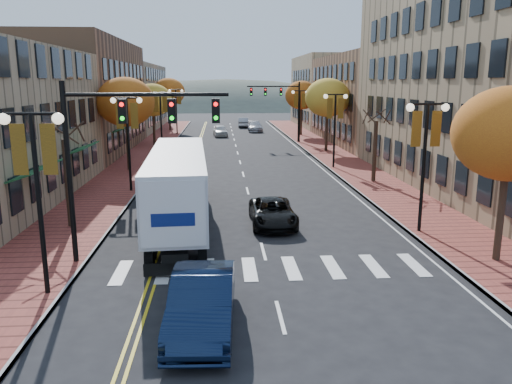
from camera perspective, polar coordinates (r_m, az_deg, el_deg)
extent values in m
plane|color=black|center=(17.36, 2.00, -11.14)|extent=(200.00, 200.00, 0.00)
cube|color=brown|center=(49.34, -12.58, 4.12)|extent=(4.00, 85.00, 0.15)
cube|color=brown|center=(49.97, 8.35, 4.39)|extent=(4.00, 85.00, 0.15)
cube|color=brown|center=(54.04, -20.86, 10.10)|extent=(12.00, 24.00, 11.00)
cube|color=#9E8966|center=(78.35, -15.61, 10.37)|extent=(12.00, 26.00, 9.50)
cube|color=brown|center=(61.29, 15.41, 10.17)|extent=(15.00, 24.00, 10.00)
cube|color=#9E8966|center=(82.36, 10.30, 11.22)|extent=(15.00, 20.00, 11.00)
cylinder|color=#382619|center=(25.34, -20.70, 0.95)|extent=(0.28, 0.28, 4.20)
cylinder|color=#382619|center=(40.71, -14.45, 5.91)|extent=(0.28, 0.28, 4.90)
ellipsoid|color=#C77317|center=(40.51, -14.67, 9.93)|extent=(4.48, 4.48, 3.81)
cylinder|color=#382619|center=(56.47, -11.60, 7.58)|extent=(0.28, 0.28, 4.55)
ellipsoid|color=gold|center=(56.32, -11.72, 10.26)|extent=(4.16, 4.16, 3.54)
cylinder|color=#382619|center=(74.30, -9.85, 8.94)|extent=(0.28, 0.28, 5.04)
ellipsoid|color=#C77317|center=(74.19, -9.93, 11.21)|extent=(4.61, 4.61, 3.92)
cylinder|color=#382619|center=(21.29, 26.29, -1.12)|extent=(0.28, 0.28, 4.55)
ellipsoid|color=#C77317|center=(20.89, 26.98, 5.95)|extent=(4.16, 4.16, 3.54)
cylinder|color=#382619|center=(35.79, 13.41, 4.55)|extent=(0.28, 0.28, 4.20)
cylinder|color=#382619|center=(51.15, 8.08, 7.43)|extent=(0.28, 0.28, 4.90)
ellipsoid|color=gold|center=(50.99, 8.18, 10.63)|extent=(4.48, 4.48, 3.81)
cylinder|color=#382619|center=(66.84, 5.19, 8.58)|extent=(0.28, 0.28, 4.76)
ellipsoid|color=#C77317|center=(66.71, 5.24, 10.96)|extent=(4.35, 4.35, 3.70)
cylinder|color=black|center=(17.29, -23.48, -1.79)|extent=(0.16, 0.16, 6.00)
cylinder|color=black|center=(16.87, -24.36, 8.15)|extent=(1.60, 0.10, 0.10)
sphere|color=#FFF2CC|center=(17.16, -26.84, 7.47)|extent=(0.36, 0.36, 0.36)
sphere|color=#FFF2CC|center=(16.62, -21.70, 7.80)|extent=(0.36, 0.36, 0.36)
cube|color=#B97718|center=(17.12, -25.45, 4.39)|extent=(0.45, 0.03, 1.60)
cube|color=#B97718|center=(16.81, -22.59, 4.51)|extent=(0.45, 0.03, 1.60)
cylinder|color=black|center=(32.58, -14.34, 5.09)|extent=(0.16, 0.16, 6.00)
cylinder|color=black|center=(32.35, -14.63, 10.36)|extent=(1.60, 0.10, 0.10)
sphere|color=#FFF2CC|center=(32.51, -16.02, 10.03)|extent=(0.36, 0.36, 0.36)
sphere|color=#FFF2CC|center=(32.23, -13.19, 10.16)|extent=(0.36, 0.36, 0.36)
cube|color=#B97718|center=(32.49, -15.31, 8.39)|extent=(0.45, 0.03, 1.60)
cube|color=#B97718|center=(32.33, -13.73, 8.46)|extent=(0.45, 0.03, 1.60)
cylinder|color=black|center=(50.31, -10.79, 7.71)|extent=(0.16, 0.16, 6.00)
cylinder|color=black|center=(50.16, -10.93, 11.13)|extent=(1.60, 0.10, 0.10)
sphere|color=#FFF2CC|center=(50.26, -11.84, 10.92)|extent=(0.36, 0.36, 0.36)
sphere|color=#FFF2CC|center=(50.08, -9.99, 10.99)|extent=(0.36, 0.36, 0.36)
cube|color=#B97718|center=(50.25, -11.39, 9.85)|extent=(0.45, 0.03, 1.60)
cube|color=#B97718|center=(50.15, -10.36, 9.89)|extent=(0.45, 0.03, 1.60)
cylinder|color=black|center=(68.18, -9.07, 8.95)|extent=(0.16, 0.16, 6.00)
cylinder|color=black|center=(68.07, -9.16, 11.47)|extent=(1.60, 0.10, 0.10)
sphere|color=#FFF2CC|center=(68.15, -9.84, 11.32)|extent=(0.36, 0.36, 0.36)
sphere|color=#FFF2CC|center=(68.01, -8.47, 11.37)|extent=(0.36, 0.36, 0.36)
cube|color=#B97718|center=(68.14, -9.51, 10.53)|extent=(0.45, 0.03, 1.60)
cube|color=#B97718|center=(68.06, -8.75, 10.56)|extent=(0.45, 0.03, 1.60)
cylinder|color=black|center=(24.02, 18.57, 2.34)|extent=(0.16, 0.16, 6.00)
cylinder|color=black|center=(23.71, 19.07, 9.49)|extent=(1.60, 0.10, 0.10)
sphere|color=#FFF2CC|center=(23.42, 17.22, 9.21)|extent=(0.36, 0.36, 0.36)
sphere|color=#FFF2CC|center=(24.04, 20.82, 9.03)|extent=(0.36, 0.36, 0.36)
cube|color=#B97718|center=(23.61, 17.87, 6.88)|extent=(0.45, 0.03, 1.60)
cube|color=#B97718|center=(23.96, 19.88, 6.81)|extent=(0.45, 0.03, 1.60)
cylinder|color=black|center=(41.07, 8.96, 6.77)|extent=(0.16, 0.16, 6.00)
cylinder|color=black|center=(40.89, 9.10, 10.95)|extent=(1.60, 0.10, 0.10)
sphere|color=#FFF2CC|center=(40.72, 7.98, 10.77)|extent=(0.36, 0.36, 0.36)
sphere|color=#FFF2CC|center=(41.08, 10.20, 10.71)|extent=(0.36, 0.36, 0.36)
cube|color=#B97718|center=(40.83, 8.42, 9.43)|extent=(0.45, 0.03, 1.60)
cube|color=#B97718|center=(41.03, 9.67, 9.40)|extent=(0.45, 0.03, 1.60)
cylinder|color=black|center=(58.69, 5.00, 8.52)|extent=(0.16, 0.16, 6.00)
cylinder|color=black|center=(58.56, 5.05, 11.45)|extent=(1.60, 0.10, 0.10)
sphere|color=#FFF2CC|center=(58.44, 4.26, 11.32)|extent=(0.36, 0.36, 0.36)
sphere|color=#FFF2CC|center=(58.70, 5.84, 11.29)|extent=(0.36, 0.36, 0.36)
cube|color=#B97718|center=(58.52, 4.59, 10.38)|extent=(0.45, 0.03, 1.60)
cube|color=#B97718|center=(58.66, 5.48, 10.37)|extent=(0.45, 0.03, 1.60)
cylinder|color=black|center=(19.95, -20.55, 1.71)|extent=(0.20, 0.20, 7.00)
cylinder|color=black|center=(19.01, -12.40, 10.82)|extent=(6.00, 0.14, 0.14)
cube|color=black|center=(19.18, -15.01, 8.91)|extent=(0.30, 0.25, 0.90)
sphere|color=#FF0C0C|center=(19.04, -15.13, 9.63)|extent=(0.16, 0.16, 0.16)
cube|color=black|center=(18.93, -9.58, 9.11)|extent=(0.30, 0.25, 0.90)
sphere|color=#FF0C0C|center=(18.78, -9.65, 9.85)|extent=(0.16, 0.16, 0.16)
cube|color=black|center=(18.85, -4.61, 9.23)|extent=(0.30, 0.25, 0.90)
sphere|color=#FF0C0C|center=(18.70, -4.63, 9.97)|extent=(0.16, 0.16, 0.16)
cylinder|color=black|center=(58.64, 4.91, 9.01)|extent=(0.20, 0.20, 7.00)
cylinder|color=black|center=(58.15, 1.98, 11.98)|extent=(6.00, 0.14, 0.14)
cube|color=black|center=(58.26, 2.87, 11.38)|extent=(0.30, 0.25, 0.90)
sphere|color=#FF0C0C|center=(58.11, 2.89, 11.62)|extent=(0.16, 0.16, 0.16)
cube|color=black|center=(58.07, 1.07, 11.39)|extent=(0.30, 0.25, 0.90)
sphere|color=#FF0C0C|center=(57.92, 1.09, 11.63)|extent=(0.16, 0.16, 0.16)
cube|color=black|center=(57.94, -0.55, 11.39)|extent=(0.30, 0.25, 0.90)
sphere|color=#FF0C0C|center=(57.80, -0.54, 11.63)|extent=(0.16, 0.16, 0.16)
cube|color=black|center=(23.94, -8.77, -2.57)|extent=(1.58, 12.36, 0.33)
cube|color=silver|center=(23.57, -8.90, 1.33)|extent=(3.09, 12.43, 2.65)
cube|color=black|center=(31.19, -8.44, 2.36)|extent=(2.51, 2.96, 2.37)
cylinder|color=black|center=(19.40, -12.09, -7.33)|extent=(0.38, 0.96, 0.95)
cylinder|color=black|center=(19.31, -6.15, -7.21)|extent=(0.38, 0.96, 0.95)
cylinder|color=black|center=(20.47, -11.82, -6.26)|extent=(0.38, 0.96, 0.95)
cylinder|color=black|center=(20.39, -6.21, -6.14)|extent=(0.38, 0.96, 0.95)
cylinder|color=black|center=(30.33, -10.30, -0.09)|extent=(0.38, 0.96, 0.95)
cylinder|color=black|center=(30.27, -6.54, 0.01)|extent=(0.38, 0.96, 0.95)
cylinder|color=black|center=(32.36, -10.11, 0.70)|extent=(0.38, 0.96, 0.95)
cylinder|color=black|center=(32.31, -6.58, 0.80)|extent=(0.38, 0.96, 0.95)
imported|color=black|center=(14.61, -6.15, -12.38)|extent=(1.98, 5.09, 1.65)
imported|color=black|center=(24.71, 1.91, -2.34)|extent=(2.17, 4.65, 1.29)
imported|color=silver|center=(66.18, -4.10, 7.01)|extent=(2.12, 4.49, 1.48)
imported|color=#A7A6AE|center=(72.43, -0.12, 7.49)|extent=(2.08, 4.96, 1.43)
imported|color=#96979D|center=(79.74, -1.45, 7.95)|extent=(1.75, 4.56, 1.48)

